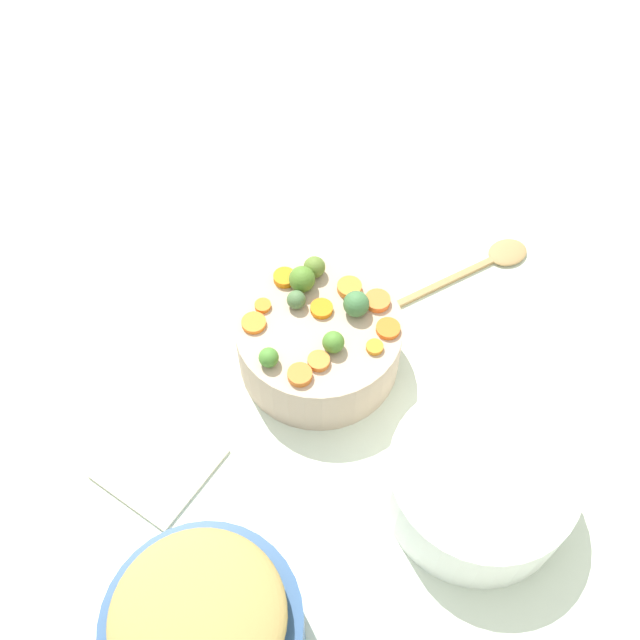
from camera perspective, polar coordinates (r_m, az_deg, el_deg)
tabletop at (r=1.17m, az=-0.38°, el=-4.89°), size 2.40×2.40×0.02m
serving_bowl_carrots at (r=1.13m, az=-0.00°, el=-1.72°), size 0.25×0.25×0.10m
metal_pot at (r=0.98m, az=-8.71°, el=-22.58°), size 0.24×0.24×0.11m
stuffing_mound at (r=0.90m, az=-9.38°, el=-21.53°), size 0.20×0.20×0.05m
carrot_slice_0 at (r=1.10m, az=-0.12°, el=0.91°), size 0.05×0.05×0.01m
carrot_slice_1 at (r=1.09m, az=5.25°, el=-0.66°), size 0.05×0.05×0.01m
carrot_slice_2 at (r=1.13m, az=2.27°, el=2.52°), size 0.04×0.04×0.01m
carrot_slice_3 at (r=1.04m, az=-1.56°, el=-4.23°), size 0.04×0.04×0.01m
carrot_slice_4 at (r=1.05m, az=-0.11°, el=-3.17°), size 0.04×0.04×0.01m
carrot_slice_5 at (r=1.14m, az=-2.74°, el=3.27°), size 0.04×0.04×0.01m
carrot_slice_6 at (r=1.09m, az=-5.10°, el=-0.22°), size 0.05×0.05×0.01m
carrot_slice_7 at (r=1.11m, az=4.43°, el=1.49°), size 0.05×0.05×0.01m
carrot_slice_8 at (r=1.11m, az=-4.41°, el=1.11°), size 0.03×0.03×0.01m
carrot_slice_9 at (r=1.07m, az=4.21°, el=-2.09°), size 0.04×0.04×0.01m
brussels_sprout_0 at (r=1.10m, az=-1.83°, el=1.57°), size 0.03×0.03×0.03m
brussels_sprout_1 at (r=1.13m, az=-0.43°, el=4.10°), size 0.03×0.03×0.03m
brussels_sprout_2 at (r=1.12m, az=-1.39°, el=3.16°), size 0.04×0.04×0.04m
brussels_sprout_3 at (r=1.05m, az=-3.96°, el=-2.89°), size 0.03×0.03×0.03m
brussels_sprout_4 at (r=1.09m, az=2.80°, el=1.24°), size 0.04×0.04×0.04m
brussels_sprout_5 at (r=1.06m, az=1.03°, el=-1.71°), size 0.03×0.03×0.03m
wooden_spoon at (r=1.32m, az=12.90°, el=4.45°), size 0.20×0.24×0.01m
casserole_dish at (r=1.05m, az=12.10°, el=-12.17°), size 0.25×0.25×0.10m
dish_towel at (r=1.12m, az=-12.20°, el=-10.74°), size 0.19×0.19×0.01m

